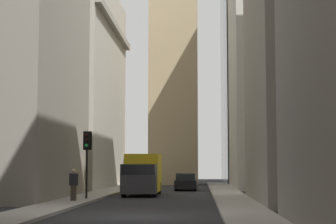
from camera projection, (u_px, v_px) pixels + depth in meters
ground_plane at (137, 216)px, 23.56m from camera, size 135.00×135.00×0.00m
sidewalk_right at (27, 214)px, 23.81m from camera, size 90.00×2.20×0.14m
sidewalk_left at (249, 215)px, 23.33m from camera, size 90.00×2.20×0.14m
building_left_far at (284, 67)px, 55.32m from camera, size 16.01×10.00×22.83m
building_right_far at (60, 86)px, 55.05m from camera, size 19.27×10.50×18.99m
church_spire at (174, 7)px, 66.48m from camera, size 5.87×5.87×38.33m
delivery_truck at (142, 174)px, 40.36m from camera, size 6.46×2.25×2.84m
sedan_black at (186, 182)px, 48.66m from camera, size 4.30×1.78×1.42m
traffic_light_midblock at (87, 149)px, 34.27m from camera, size 0.43×0.52×3.93m
pedestrian at (74, 183)px, 31.88m from camera, size 0.26×0.44×1.74m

